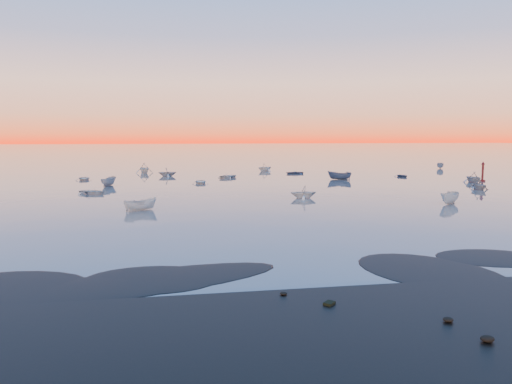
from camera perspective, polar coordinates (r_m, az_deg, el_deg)
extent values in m
plane|color=#695E58|center=(127.65, -5.48, 3.03)|extent=(600.00, 600.00, 0.00)
imported|color=silver|center=(70.02, -18.18, -0.20)|extent=(3.40, 4.07, 0.95)
imported|color=silver|center=(53.62, -13.07, -2.04)|extent=(2.77, 3.91, 1.25)
imported|color=slate|center=(89.96, 23.57, 1.02)|extent=(3.95, 1.91, 1.36)
cylinder|color=#410E0F|center=(92.71, 24.44, 1.16)|extent=(0.98, 0.98, 0.33)
cylinder|color=#410E0F|center=(92.61, 24.48, 2.00)|extent=(0.35, 0.35, 2.83)
cone|color=#410E0F|center=(92.50, 24.53, 3.04)|extent=(0.65, 0.65, 0.54)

